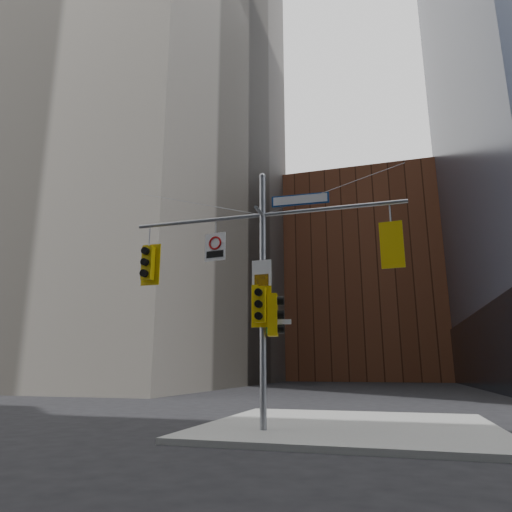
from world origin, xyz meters
The scene contains 14 objects.
ground centered at (0.00, 0.00, 0.00)m, with size 160.00×160.00×0.00m, color black.
sidewalk_corner centered at (2.00, 4.00, 0.07)m, with size 8.00×8.00×0.15m, color gray.
tower_nw centered at (-28.00, 32.00, 40.00)m, with size 36.00×36.00×80.00m, color gray.
brick_midrise centered at (0.00, 58.00, 14.00)m, with size 26.00×20.00×28.00m, color brown.
signal_assembly centered at (0.00, 1.99, 4.42)m, with size 8.00×0.80×7.30m.
traffic_light_west_arm centered at (-3.63, 2.01, 4.80)m, with size 0.61×0.47×1.28m.
traffic_light_east_arm centered at (3.52, 1.99, 4.80)m, with size 0.59×0.49×1.24m.
traffic_light_pole_side centered at (0.33, 2.01, 3.11)m, with size 0.48×0.41×1.15m.
traffic_light_pole_front centered at (0.00, 1.73, 3.36)m, with size 0.56×0.45×1.17m.
street_sign_blade centered at (1.11, 2.00, 6.35)m, with size 1.64×0.11×0.32m.
regulatory_sign_arm centered at (-1.44, 1.97, 5.18)m, with size 0.66×0.14×0.83m.
regulatory_sign_pole centered at (0.00, 1.88, 4.25)m, with size 0.56×0.06×0.73m.
street_blade_ew centered at (0.45, 2.00, 2.92)m, with size 0.67×0.11×0.13m.
street_blade_ns centered at (0.00, 2.45, 2.73)m, with size 0.12×0.79×0.16m.
Camera 1 is at (3.39, -10.03, 1.73)m, focal length 32.00 mm.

